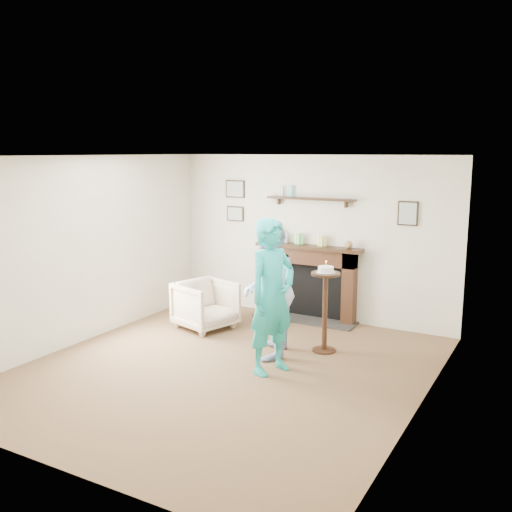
# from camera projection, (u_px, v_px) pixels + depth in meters

# --- Properties ---
(ground) EXTENTS (5.00, 5.00, 0.00)m
(ground) POSITION_uv_depth(u_px,v_px,m) (226.00, 369.00, 6.77)
(ground) COLOR brown
(ground) RESTS_ON ground
(room_shell) EXTENTS (4.54, 5.02, 2.52)m
(room_shell) POSITION_uv_depth(u_px,v_px,m) (254.00, 227.00, 7.07)
(room_shell) COLOR beige
(room_shell) RESTS_ON ground
(armchair) EXTENTS (0.95, 0.94, 0.70)m
(armchair) POSITION_uv_depth(u_px,v_px,m) (206.00, 328.00, 8.35)
(armchair) COLOR tan
(armchair) RESTS_ON ground
(man) EXTENTS (0.90, 1.01, 1.73)m
(man) POSITION_uv_depth(u_px,v_px,m) (268.00, 356.00, 7.21)
(man) COLOR #A8BCD2
(man) RESTS_ON ground
(woman) EXTENTS (0.62, 0.76, 1.81)m
(woman) POSITION_uv_depth(u_px,v_px,m) (271.00, 371.00, 6.72)
(woman) COLOR teal
(woman) RESTS_ON ground
(pedestal_table) EXTENTS (0.37, 0.37, 1.19)m
(pedestal_table) POSITION_uv_depth(u_px,v_px,m) (325.00, 296.00, 7.26)
(pedestal_table) COLOR black
(pedestal_table) RESTS_ON ground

